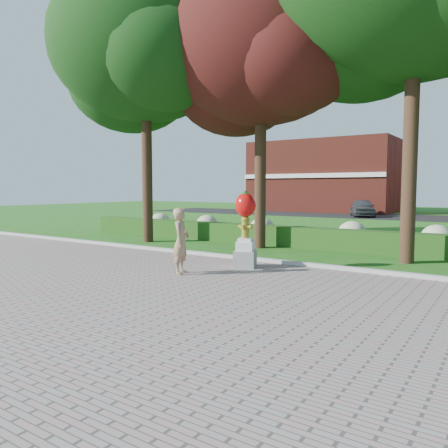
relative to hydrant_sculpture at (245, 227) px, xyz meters
The scene contains 12 objects.
ground 2.24m from the hydrant_sculpture, 84.05° to the right, with size 100.00×100.00×0.00m, color #1F5816.
walkway 6.00m from the hydrant_sculpture, 88.10° to the right, with size 40.00×14.00×0.04m, color gray.
curb 1.61m from the hydrant_sculpture, 80.18° to the left, with size 40.00×0.18×0.15m, color #ADADA5.
lawn_hedge 5.19m from the hydrant_sculpture, 87.82° to the left, with size 24.00×0.70×0.80m, color #1F4413.
hydrangea_row 6.21m from the hydrant_sculpture, 82.87° to the left, with size 20.10×1.10×0.99m.
street 26.16m from the hydrant_sculpture, 89.57° to the left, with size 50.00×8.00×0.02m, color black.
building_left 33.67m from the hydrant_sculpture, 106.97° to the left, with size 14.00×8.00×7.00m, color maroon.
tree_far_left 10.19m from the hydrant_sculpture, 155.06° to the left, with size 9.00×7.68×11.66m.
tree_mid_left 7.64m from the hydrant_sculpture, 114.37° to the left, with size 8.25×7.04×10.69m.
hydrant_sculpture is the anchor object (origin of this frame).
woman 2.03m from the hydrant_sculpture, 117.32° to the right, with size 0.64×0.42×1.76m, color #9F7E5B.
parked_car 25.38m from the hydrant_sculpture, 98.86° to the left, with size 1.72×4.28×1.46m, color #424449.
Camera 1 is at (6.24, -8.87, 2.33)m, focal length 35.00 mm.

